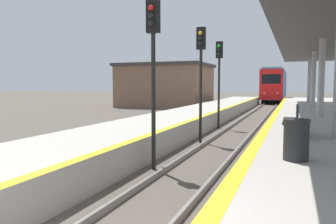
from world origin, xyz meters
The scene contains 8 objects.
train centered at (0.00, 46.10, 2.30)m, with size 2.73×16.40×4.53m.
signal_near centered at (-1.15, 5.75, 3.31)m, with size 0.36×0.31×4.76m.
signal_mid centered at (-1.06, 10.42, 3.31)m, with size 0.36×0.31×4.76m.
signal_far centered at (-1.31, 15.10, 3.31)m, with size 0.36×0.31×4.76m.
station_canopy centered at (3.75, 14.51, 4.61)m, with size 4.25×33.63×3.95m.
trash_bin centered at (2.62, 4.49, 1.29)m, with size 0.53×0.53×0.86m.
bench centered at (2.54, 8.09, 1.35)m, with size 0.44×1.79×0.92m.
station_building centered at (-10.61, 30.83, 2.34)m, with size 9.46×7.75×4.64m.
Camera 1 is at (2.54, -2.71, 2.43)m, focal length 35.00 mm.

